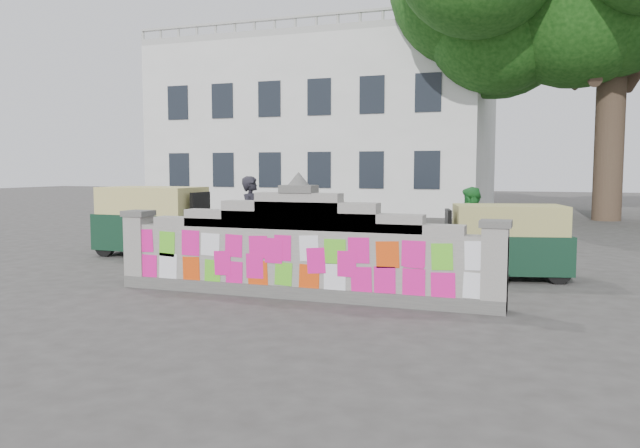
% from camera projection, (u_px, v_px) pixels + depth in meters
% --- Properties ---
extents(ground, '(100.00, 100.00, 0.00)m').
position_uv_depth(ground, '(299.00, 297.00, 9.98)').
color(ground, '#383533').
rests_on(ground, ground).
extents(parapet_wall, '(6.48, 0.44, 2.01)m').
position_uv_depth(parapet_wall, '(299.00, 251.00, 9.91)').
color(parapet_wall, '#4C4C49').
rests_on(parapet_wall, ground).
extents(building, '(16.00, 10.00, 8.90)m').
position_uv_depth(building, '(330.00, 131.00, 32.59)').
color(building, silver).
rests_on(building, ground).
extents(cyclist_bike, '(1.88, 0.69, 0.98)m').
position_uv_depth(cyclist_bike, '(253.00, 249.00, 12.19)').
color(cyclist_bike, black).
rests_on(cyclist_bike, ground).
extents(cyclist_rider, '(0.41, 0.61, 1.66)m').
position_uv_depth(cyclist_rider, '(252.00, 232.00, 12.16)').
color(cyclist_rider, black).
rests_on(cyclist_rider, ground).
extents(pedestrian, '(1.01, 1.05, 1.70)m').
position_uv_depth(pedestrian, '(471.00, 229.00, 12.48)').
color(pedestrian, '#217C30').
rests_on(pedestrian, ground).
extents(rickshaw_left, '(2.96, 1.43, 1.63)m').
position_uv_depth(rickshaw_left, '(156.00, 220.00, 14.73)').
color(rickshaw_left, '#10301E').
rests_on(rickshaw_left, ground).
extents(rickshaw_right, '(2.58, 1.64, 1.38)m').
position_uv_depth(rickshaw_right, '(505.00, 241.00, 11.66)').
color(rickshaw_right, black).
rests_on(rickshaw_right, ground).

